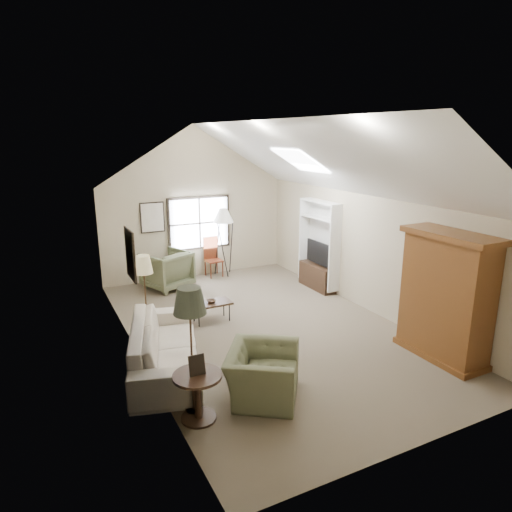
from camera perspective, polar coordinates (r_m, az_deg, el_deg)
name	(u,v)px	position (r m, az deg, el deg)	size (l,w,h in m)	color
room_shell	(266,165)	(8.42, 1.25, 11.32)	(5.01, 8.01, 4.00)	#695F4B
window	(199,223)	(12.30, -7.09, 4.12)	(1.72, 0.08, 1.42)	black
skylight	(300,160)	(9.85, 5.57, 11.86)	(0.80, 1.20, 0.52)	white
wall_art	(142,234)	(9.80, -14.03, 2.65)	(1.97, 3.71, 0.88)	black
armoire	(446,296)	(8.35, 22.67, -4.69)	(0.60, 1.50, 2.20)	brown
tv_alcove	(319,243)	(11.30, 7.88, 1.57)	(0.32, 1.30, 2.10)	white
media_console	(317,277)	(11.51, 7.65, -2.56)	(0.34, 1.18, 0.60)	#382316
tv_panel	(318,253)	(11.34, 7.76, 0.43)	(0.05, 0.90, 0.55)	black
sofa	(165,345)	(7.77, -11.33, -10.91)	(2.66, 1.04, 0.78)	beige
armchair_near	(263,373)	(6.87, 0.82, -14.47)	(1.13, 0.99, 0.74)	#626245
armchair_far	(167,270)	(11.59, -11.09, -1.70)	(1.01, 1.04, 0.95)	#616546
coffee_table	(212,312)	(9.51, -5.56, -6.94)	(0.80, 0.45, 0.41)	#3A2818
bowl	(211,301)	(9.43, -5.60, -5.65)	(0.19, 0.19, 0.05)	#372016
side_table	(198,397)	(6.45, -7.26, -17.07)	(0.67, 0.67, 0.67)	#342115
side_chair	(214,257)	(12.36, -5.31, -0.15)	(0.41, 0.41, 1.06)	brown
tripod_lamp	(224,241)	(12.37, -4.07, 1.83)	(0.54, 0.54, 1.87)	silver
dark_lamp	(192,350)	(6.33, -8.06, -11.61)	(0.44, 0.44, 1.86)	black
tan_lamp	(145,297)	(8.68, -13.65, -5.05)	(0.33, 0.33, 1.67)	tan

